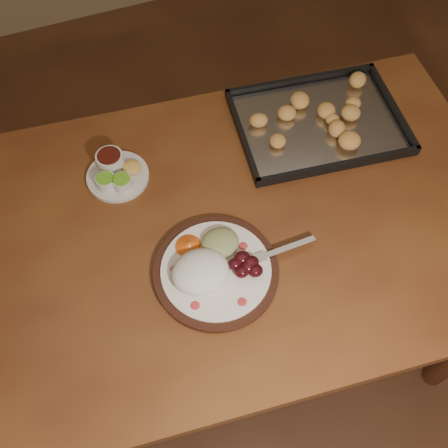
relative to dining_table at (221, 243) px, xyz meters
name	(u,v)px	position (x,y,z in m)	size (l,w,h in m)	color
ground	(231,329)	(0.03, -0.03, -0.65)	(4.00, 4.00, 0.00)	brown
dining_table	(221,243)	(0.00, 0.00, 0.00)	(1.59, 1.05, 0.75)	brown
dinner_plate	(213,268)	(-0.06, -0.11, 0.12)	(0.40, 0.30, 0.07)	black
condiment_saucer	(116,172)	(-0.21, 0.24, 0.12)	(0.16, 0.16, 0.06)	beige
baking_tray	(318,121)	(0.37, 0.21, 0.11)	(0.50, 0.40, 0.05)	black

